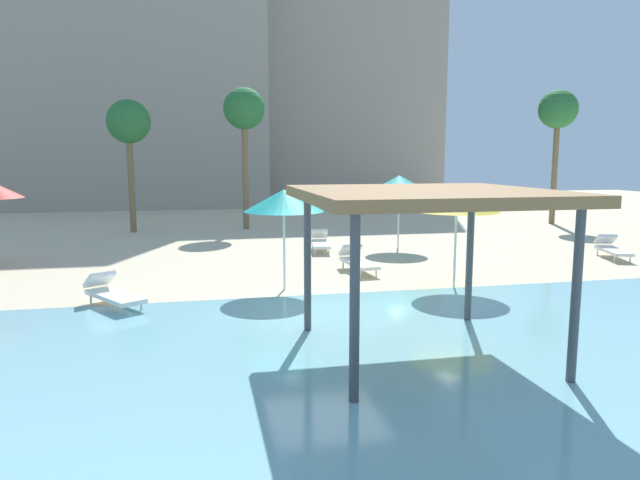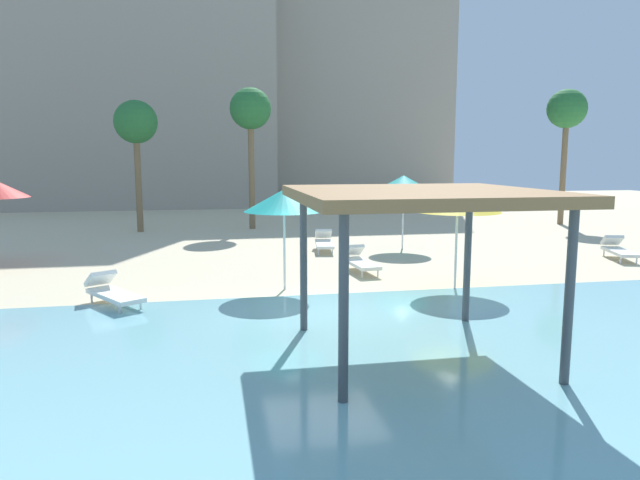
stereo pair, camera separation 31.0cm
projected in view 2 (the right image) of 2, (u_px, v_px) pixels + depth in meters
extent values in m
plane|color=beige|center=(323.00, 313.00, 12.34)|extent=(80.00, 80.00, 0.00)
cube|color=#7AB7C1|center=(403.00, 421.00, 7.23)|extent=(44.00, 13.50, 0.04)
cylinder|color=#42474C|center=(304.00, 265.00, 10.82)|extent=(0.14, 0.14, 2.63)
cylinder|color=#42474C|center=(467.00, 259.00, 11.44)|extent=(0.14, 0.14, 2.63)
cylinder|color=#42474C|center=(344.00, 310.00, 7.58)|extent=(0.14, 0.14, 2.63)
cylinder|color=#42474C|center=(569.00, 299.00, 8.20)|extent=(0.14, 0.14, 2.63)
cube|color=olive|center=(420.00, 195.00, 9.31)|extent=(4.03, 4.03, 0.18)
cylinder|color=silver|center=(284.00, 251.00, 14.40)|extent=(0.06, 0.06, 1.99)
cone|color=teal|center=(284.00, 200.00, 14.22)|extent=(2.01, 2.01, 0.55)
cylinder|color=silver|center=(403.00, 220.00, 20.90)|extent=(0.06, 0.06, 2.11)
cone|color=teal|center=(404.00, 183.00, 20.70)|extent=(2.09, 2.09, 0.57)
cylinder|color=silver|center=(456.00, 251.00, 14.41)|extent=(0.06, 0.06, 1.98)
cone|color=yellow|center=(458.00, 200.00, 14.22)|extent=(2.16, 2.16, 0.59)
cylinder|color=white|center=(378.00, 273.00, 16.03)|extent=(0.05, 0.05, 0.22)
cylinder|color=white|center=(362.00, 274.00, 15.90)|extent=(0.05, 0.05, 0.22)
cylinder|color=white|center=(360.00, 264.00, 17.40)|extent=(0.05, 0.05, 0.22)
cylinder|color=white|center=(345.00, 265.00, 17.27)|extent=(0.05, 0.05, 0.22)
cube|color=white|center=(361.00, 263.00, 16.62)|extent=(0.76, 1.85, 0.10)
cube|color=white|center=(353.00, 250.00, 17.29)|extent=(0.64, 0.56, 0.40)
cylinder|color=white|center=(141.00, 306.00, 12.46)|extent=(0.05, 0.05, 0.22)
cylinder|color=white|center=(120.00, 310.00, 12.13)|extent=(0.05, 0.05, 0.22)
cylinder|color=white|center=(112.00, 295.00, 13.48)|extent=(0.05, 0.05, 0.22)
cylinder|color=white|center=(92.00, 298.00, 13.15)|extent=(0.05, 0.05, 0.22)
cube|color=white|center=(115.00, 295.00, 12.79)|extent=(1.49, 1.83, 0.10)
cube|color=white|center=(100.00, 278.00, 13.27)|extent=(0.78, 0.75, 0.40)
cylinder|color=white|center=(332.00, 252.00, 19.67)|extent=(0.05, 0.05, 0.22)
cylinder|color=white|center=(319.00, 252.00, 19.65)|extent=(0.05, 0.05, 0.22)
cylinder|color=white|center=(330.00, 245.00, 21.09)|extent=(0.05, 0.05, 0.22)
cylinder|color=white|center=(317.00, 245.00, 21.07)|extent=(0.05, 0.05, 0.22)
cube|color=white|center=(324.00, 244.00, 20.35)|extent=(0.85, 1.87, 0.10)
cube|color=white|center=(323.00, 234.00, 21.04)|extent=(0.67, 0.59, 0.40)
cylinder|color=white|center=(637.00, 261.00, 17.96)|extent=(0.05, 0.05, 0.22)
cylinder|color=white|center=(621.00, 260.00, 18.02)|extent=(0.05, 0.05, 0.22)
cylinder|color=white|center=(619.00, 253.00, 19.38)|extent=(0.05, 0.05, 0.22)
cylinder|color=white|center=(604.00, 253.00, 19.43)|extent=(0.05, 0.05, 0.22)
cube|color=white|center=(620.00, 252.00, 18.68)|extent=(1.12, 1.90, 0.10)
cube|color=white|center=(612.00, 240.00, 19.36)|extent=(0.73, 0.67, 0.40)
cylinder|color=brown|center=(252.00, 173.00, 26.55)|extent=(0.28, 0.28, 5.20)
sphere|color=#286B33|center=(250.00, 109.00, 26.13)|extent=(1.90, 1.90, 1.90)
cylinder|color=brown|center=(563.00, 171.00, 28.36)|extent=(0.28, 0.28, 5.35)
sphere|color=#286B33|center=(567.00, 109.00, 27.93)|extent=(1.90, 1.90, 1.90)
cylinder|color=brown|center=(138.00, 181.00, 25.52)|extent=(0.28, 0.28, 4.54)
sphere|color=#286B33|center=(136.00, 122.00, 25.15)|extent=(1.90, 1.90, 1.90)
cube|color=#9E9384|center=(108.00, 51.00, 38.83)|extent=(21.94, 9.44, 21.08)
cube|color=#9E9384|center=(336.00, 73.00, 46.10)|extent=(16.78, 9.24, 20.23)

